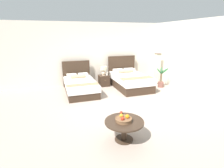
# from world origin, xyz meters

# --- Properties ---
(ground_plane) EXTENTS (9.62, 9.95, 0.02)m
(ground_plane) POSITION_xyz_m (0.00, 0.00, -0.01)
(ground_plane) COLOR #A99688
(wall_back) EXTENTS (9.62, 0.12, 2.80)m
(wall_back) POSITION_xyz_m (0.00, 3.18, 1.40)
(wall_back) COLOR silver
(wall_back) RESTS_ON ground
(wall_side_right) EXTENTS (0.12, 5.55, 2.80)m
(wall_side_right) POSITION_xyz_m (3.01, 0.40, 1.40)
(wall_side_right) COLOR silver
(wall_side_right) RESTS_ON ground
(bed_near_window) EXTENTS (1.23, 2.12, 1.15)m
(bed_near_window) POSITION_xyz_m (-1.08, 2.00, 0.28)
(bed_near_window) COLOR #39281C
(bed_near_window) RESTS_ON ground
(bed_near_corner) EXTENTS (1.38, 2.15, 1.29)m
(bed_near_corner) POSITION_xyz_m (1.08, 1.99, 0.33)
(bed_near_corner) COLOR #39281C
(bed_near_corner) RESTS_ON ground
(nightstand) EXTENTS (0.45, 0.47, 0.49)m
(nightstand) POSITION_xyz_m (0.07, 2.61, 0.24)
(nightstand) COLOR #39281C
(nightstand) RESTS_ON ground
(table_lamp) EXTENTS (0.29, 0.29, 0.40)m
(table_lamp) POSITION_xyz_m (0.07, 2.63, 0.74)
(table_lamp) COLOR beige
(table_lamp) RESTS_ON nightstand
(vase) EXTENTS (0.08, 0.08, 0.19)m
(vase) POSITION_xyz_m (0.21, 2.57, 0.58)
(vase) COLOR silver
(vase) RESTS_ON nightstand
(coffee_table) EXTENTS (0.85, 0.85, 0.47)m
(coffee_table) POSITION_xyz_m (-0.60, -1.65, 0.36)
(coffee_table) COLOR #39281C
(coffee_table) RESTS_ON ground
(fruit_bowl) EXTENTS (0.37, 0.37, 0.15)m
(fruit_bowl) POSITION_xyz_m (-0.61, -1.65, 0.52)
(fruit_bowl) COLOR brown
(fruit_bowl) RESTS_ON coffee_table
(loose_apple) EXTENTS (0.07, 0.07, 0.07)m
(loose_apple) POSITION_xyz_m (-0.54, -1.30, 0.50)
(loose_apple) COLOR #B43927
(loose_apple) RESTS_ON coffee_table
(floor_lamp_corner) EXTENTS (0.25, 0.25, 1.42)m
(floor_lamp_corner) POSITION_xyz_m (2.59, 2.28, 0.71)
(floor_lamp_corner) COLOR #453021
(floor_lamp_corner) RESTS_ON ground
(potted_palm) EXTENTS (0.50, 0.52, 0.92)m
(potted_palm) POSITION_xyz_m (2.44, 1.65, 0.32)
(potted_palm) COLOR brown
(potted_palm) RESTS_ON ground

